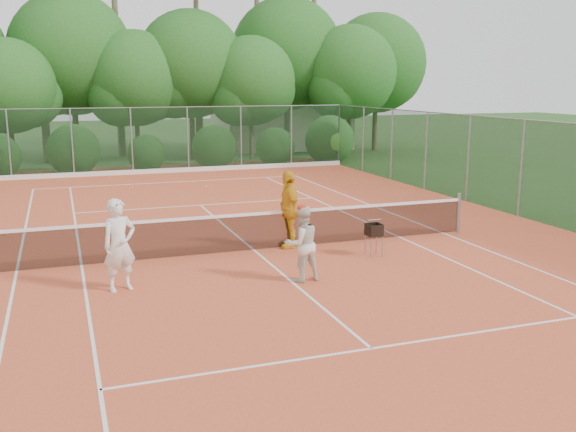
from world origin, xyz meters
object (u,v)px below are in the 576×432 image
object	(u,v)px
player_center_grp	(302,243)
player_yellow	(289,209)
player_white	(119,245)
ball_hopper	(374,230)

from	to	relation	value
player_center_grp	player_yellow	world-z (taller)	player_yellow
player_white	player_center_grp	xyz separation A→B (m)	(3.64, -0.64, -0.12)
ball_hopper	player_yellow	bearing A→B (deg)	125.38
player_white	player_yellow	size ratio (longest dim) A/B	0.95
player_white	player_yellow	distance (m)	4.83
player_white	player_yellow	bearing A→B (deg)	8.02
player_white	player_yellow	world-z (taller)	player_yellow
player_center_grp	player_yellow	size ratio (longest dim) A/B	0.83
player_center_grp	ball_hopper	size ratio (longest dim) A/B	2.08
player_white	ball_hopper	bearing A→B (deg)	-11.84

